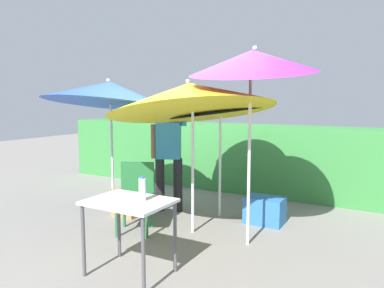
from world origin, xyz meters
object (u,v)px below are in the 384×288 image
at_px(umbrella_yellow, 190,98).
at_px(bottle_water, 142,189).
at_px(chair_plastic, 136,192).
at_px(person_vendor, 169,151).
at_px(cooler_box, 265,210).
at_px(umbrella_navy, 220,103).
at_px(crate_cardboard, 127,202).
at_px(folding_table, 129,209).
at_px(umbrella_rainbow, 253,62).
at_px(umbrella_orange, 109,93).

relative_size(umbrella_yellow, bottle_water, 9.13).
relative_size(chair_plastic, bottle_water, 3.71).
bearing_deg(person_vendor, cooler_box, 5.68).
xyz_separation_m(umbrella_yellow, umbrella_navy, (0.04, 0.80, -0.07)).
bearing_deg(crate_cardboard, folding_table, -49.77).
height_order(umbrella_yellow, crate_cardboard, umbrella_yellow).
distance_m(umbrella_rainbow, folding_table, 2.10).
relative_size(chair_plastic, folding_table, 1.11).
relative_size(umbrella_orange, umbrella_yellow, 0.97).
relative_size(umbrella_navy, crate_cardboard, 4.83).
bearing_deg(folding_table, crate_cardboard, 130.23).
height_order(chair_plastic, crate_cardboard, chair_plastic).
bearing_deg(folding_table, umbrella_navy, 90.35).
height_order(umbrella_navy, folding_table, umbrella_navy).
bearing_deg(umbrella_rainbow, bottle_water, -117.05).
bearing_deg(umbrella_navy, crate_cardboard, -152.89).
distance_m(chair_plastic, cooler_box, 1.80).
distance_m(umbrella_yellow, chair_plastic, 1.42).
xyz_separation_m(umbrella_rainbow, umbrella_yellow, (-0.81, 0.01, -0.39)).
relative_size(umbrella_navy, chair_plastic, 2.17).
distance_m(umbrella_rainbow, chair_plastic, 2.21).
relative_size(umbrella_rainbow, crate_cardboard, 6.02).
xyz_separation_m(umbrella_orange, chair_plastic, (0.76, -0.40, -1.30)).
height_order(umbrella_navy, person_vendor, umbrella_navy).
relative_size(umbrella_navy, folding_table, 2.41).
xyz_separation_m(umbrella_orange, cooler_box, (2.15, 0.71, -1.63)).
relative_size(chair_plastic, crate_cardboard, 2.23).
bearing_deg(umbrella_yellow, bottle_water, -81.69).
bearing_deg(person_vendor, chair_plastic, -83.64).
distance_m(folding_table, bottle_water, 0.25).
bearing_deg(person_vendor, umbrella_navy, 7.95).
xyz_separation_m(umbrella_navy, crate_cardboard, (-1.22, -0.63, -1.47)).
distance_m(umbrella_rainbow, bottle_water, 1.88).
bearing_deg(chair_plastic, umbrella_yellow, 22.60).
relative_size(umbrella_orange, crate_cardboard, 5.31).
bearing_deg(folding_table, umbrella_yellow, 92.37).
height_order(person_vendor, folding_table, person_vendor).
distance_m(umbrella_orange, umbrella_yellow, 1.43).
bearing_deg(umbrella_navy, chair_plastic, -123.29).
xyz_separation_m(chair_plastic, crate_cardboard, (-0.52, 0.45, -0.32)).
distance_m(umbrella_navy, chair_plastic, 1.73).
relative_size(umbrella_yellow, cooler_box, 4.19).
bearing_deg(person_vendor, umbrella_yellow, -41.55).
bearing_deg(cooler_box, umbrella_navy, -177.06).
relative_size(umbrella_rainbow, umbrella_yellow, 1.09).
xyz_separation_m(umbrella_yellow, folding_table, (0.05, -1.29, -1.09)).
bearing_deg(chair_plastic, umbrella_navy, 56.71).
distance_m(umbrella_orange, cooler_box, 2.79).
bearing_deg(umbrella_navy, umbrella_yellow, -92.92).
relative_size(folding_table, bottle_water, 3.33).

